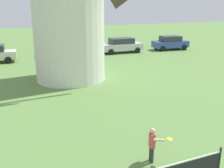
{
  "coord_description": "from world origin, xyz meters",
  "views": [
    {
      "loc": [
        -2.98,
        -2.81,
        4.96
      ],
      "look_at": [
        -0.09,
        4.02,
        2.71
      ],
      "focal_mm": 42.07,
      "sensor_mm": 36.0,
      "label": 1
    }
  ],
  "objects_px": {
    "player_far": "(153,143)",
    "parked_car_silver": "(121,45)",
    "parked_car_black": "(62,48)",
    "parked_car_blue": "(170,43)",
    "stray_ball": "(211,157)"
  },
  "relations": [
    {
      "from": "parked_car_blue",
      "to": "stray_ball",
      "type": "bearing_deg",
      "value": -121.45
    },
    {
      "from": "player_far",
      "to": "parked_car_black",
      "type": "bearing_deg",
      "value": 85.98
    },
    {
      "from": "player_far",
      "to": "stray_ball",
      "type": "bearing_deg",
      "value": -20.69
    },
    {
      "from": "stray_ball",
      "to": "parked_car_blue",
      "type": "height_order",
      "value": "parked_car_blue"
    },
    {
      "from": "player_far",
      "to": "parked_car_black",
      "type": "xyz_separation_m",
      "value": [
        1.37,
        19.47,
        0.12
      ]
    },
    {
      "from": "parked_car_black",
      "to": "parked_car_silver",
      "type": "height_order",
      "value": "same"
    },
    {
      "from": "stray_ball",
      "to": "parked_car_black",
      "type": "height_order",
      "value": "parked_car_black"
    },
    {
      "from": "parked_car_silver",
      "to": "player_far",
      "type": "bearing_deg",
      "value": -112.02
    },
    {
      "from": "stray_ball",
      "to": "parked_car_black",
      "type": "bearing_deg",
      "value": 91.35
    },
    {
      "from": "stray_ball",
      "to": "parked_car_black",
      "type": "relative_size",
      "value": 0.06
    },
    {
      "from": "player_far",
      "to": "parked_car_blue",
      "type": "bearing_deg",
      "value": 53.74
    },
    {
      "from": "parked_car_silver",
      "to": "parked_car_blue",
      "type": "distance_m",
      "value": 5.98
    },
    {
      "from": "parked_car_black",
      "to": "parked_car_blue",
      "type": "relative_size",
      "value": 1.02
    },
    {
      "from": "parked_car_black",
      "to": "player_far",
      "type": "bearing_deg",
      "value": -94.02
    },
    {
      "from": "player_far",
      "to": "parked_car_silver",
      "type": "relative_size",
      "value": 0.27
    }
  ]
}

